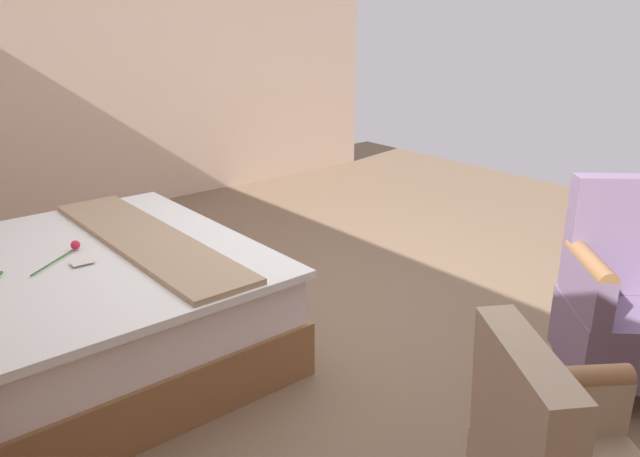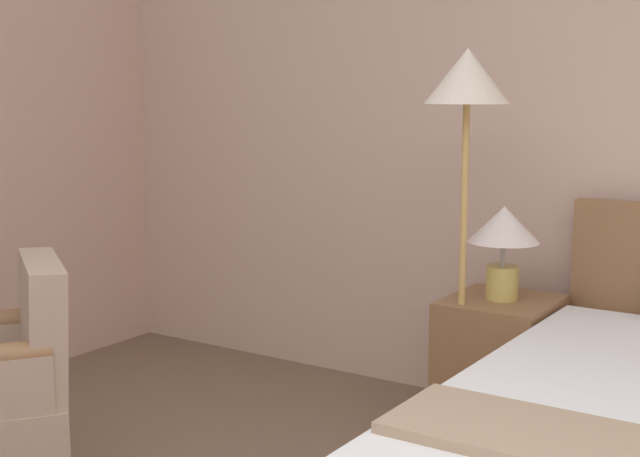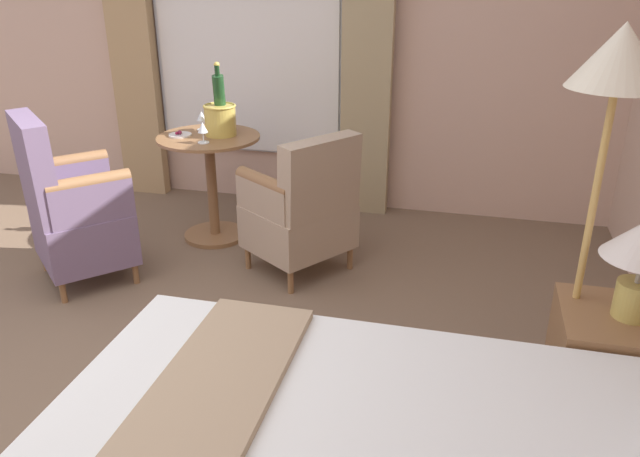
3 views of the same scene
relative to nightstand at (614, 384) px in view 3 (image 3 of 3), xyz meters
name	(u,v)px [view 3 (image 3 of 3)]	position (x,y,z in m)	size (l,w,h in m)	color
ground_plane	(11,445)	(0.57, -2.32, -0.30)	(7.47, 7.47, 0.00)	brown
wall_window_side	(250,22)	(-2.46, -2.32, 1.07)	(0.27, 5.59, 2.78)	beige
nightstand	(614,384)	(0.00, 0.00, 0.00)	(0.45, 0.48, 0.61)	#8B603C
floor_lamp_brass	(612,104)	(-0.10, -0.17, 1.05)	(0.33, 0.33, 1.63)	tan
side_table_round	(211,178)	(-1.56, -2.32, 0.13)	(0.68, 0.68, 0.73)	#8B603C
champagne_bucket	(220,115)	(-1.61, -2.25, 0.56)	(0.22, 0.22, 0.48)	gold
wine_glass_near_bucket	(201,117)	(-1.70, -2.42, 0.52)	(0.07, 0.07, 0.13)	white
wine_glass_near_edge	(203,129)	(-1.40, -2.28, 0.52)	(0.07, 0.07, 0.14)	white
snack_plate	(180,135)	(-1.52, -2.50, 0.44)	(0.15, 0.15, 0.04)	white
armchair_by_window	(303,209)	(-1.20, -1.58, 0.12)	(0.75, 0.75, 0.89)	#8B603C
armchair_facing_bed	(72,211)	(-0.78, -2.87, 0.15)	(0.75, 0.75, 1.03)	#8B603C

